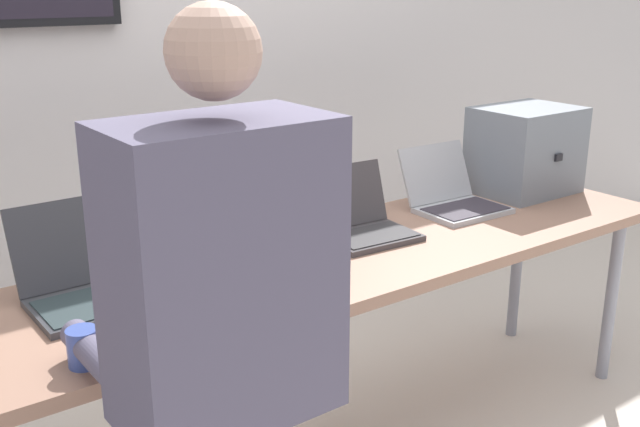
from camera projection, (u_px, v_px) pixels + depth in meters
name	position (u px, v px, depth m)	size (l,w,h in m)	color
back_wall	(157.00, 72.00, 3.14)	(8.00, 0.11, 2.52)	silver
workbench	(315.00, 274.00, 2.44)	(2.90, 0.70, 0.78)	#99705B
equipment_box	(525.00, 150.00, 3.14)	(0.42, 0.34, 0.36)	slate
laptop_station_1	(83.00, 281.00, 2.10)	(0.33, 0.36, 0.26)	#35363B
laptop_station_2	(235.00, 245.00, 2.39)	(0.41, 0.42, 0.25)	black
laptop_station_3	(362.00, 221.00, 2.63)	(0.33, 0.32, 0.24)	#3C373A
laptop_station_4	(453.00, 196.00, 2.93)	(0.34, 0.35, 0.24)	#ADAEB3
person	(223.00, 326.00, 1.51)	(0.44, 0.59, 1.61)	#555067
coffee_mug	(83.00, 347.00, 1.74)	(0.08, 0.08, 0.09)	#3C51A0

